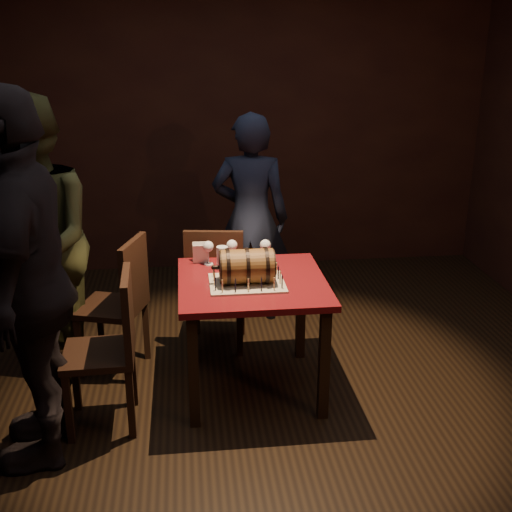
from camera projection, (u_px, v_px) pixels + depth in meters
name	position (u px, v px, depth m)	size (l,w,h in m)	color
room_shell	(245.00, 183.00, 3.53)	(5.04, 5.04, 2.80)	black
pub_table	(252.00, 297.00, 3.96)	(0.90, 0.90, 0.75)	#510D13
cake_board	(247.00, 283.00, 3.86)	(0.45, 0.35, 0.01)	#B0A48E
barrel_cake	(247.00, 266.00, 3.82)	(0.38, 0.22, 0.22)	brown
birthday_candles	(247.00, 276.00, 3.84)	(0.40, 0.30, 0.09)	#EFD78F
wine_glass_left	(208.00, 248.00, 4.14)	(0.07, 0.07, 0.16)	silver
wine_glass_mid	(232.00, 246.00, 4.16)	(0.07, 0.07, 0.16)	silver
wine_glass_right	(265.00, 246.00, 4.17)	(0.07, 0.07, 0.16)	silver
pint_of_ale	(222.00, 258.00, 4.08)	(0.07, 0.07, 0.15)	silver
menu_card	(201.00, 253.00, 4.19)	(0.10, 0.05, 0.13)	white
chair_back	(216.00, 282.00, 4.49)	(0.45, 0.45, 0.93)	black
chair_left_rear	(122.00, 298.00, 4.23)	(0.50, 0.50, 0.93)	black
chair_left_front	(112.00, 342.00, 3.64)	(0.41, 0.41, 0.93)	black
person_back	(251.00, 218.00, 4.96)	(0.59, 0.39, 1.63)	#181D30
person_left_rear	(35.00, 243.00, 4.04)	(0.90, 0.70, 1.85)	#3E4020
person_left_front	(29.00, 283.00, 3.24)	(1.16, 0.48, 1.97)	black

